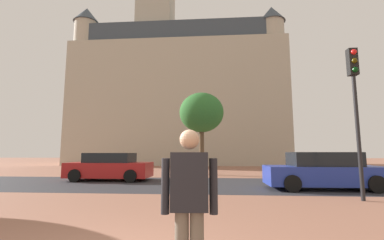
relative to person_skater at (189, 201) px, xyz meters
name	(u,v)px	position (x,y,z in m)	size (l,w,h in m)	color
ground_plane	(183,183)	(-1.17, 10.13, -0.96)	(120.00, 120.00, 0.00)	#93604C
street_asphalt_strip	(182,184)	(-1.17, 9.54, -0.96)	(120.00, 6.08, 0.00)	#2D2D33
landmark_building	(176,92)	(-4.50, 31.32, 8.80)	(26.70, 11.14, 35.16)	#B2A893
person_skater	(189,201)	(0.00, 0.00, 0.00)	(0.61, 0.32, 1.73)	#706656
car_red	(110,167)	(-5.24, 10.88, -0.26)	(4.36, 2.10, 1.46)	red
car_blue	(323,171)	(4.78, 8.21, -0.25)	(4.59, 1.94, 1.50)	#23389E
traffic_light_pole	(355,93)	(4.90, 5.69, 2.44)	(0.28, 0.34, 4.89)	black
tree_curb_far	(202,113)	(-0.44, 14.91, 3.26)	(3.07, 3.07, 5.64)	brown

